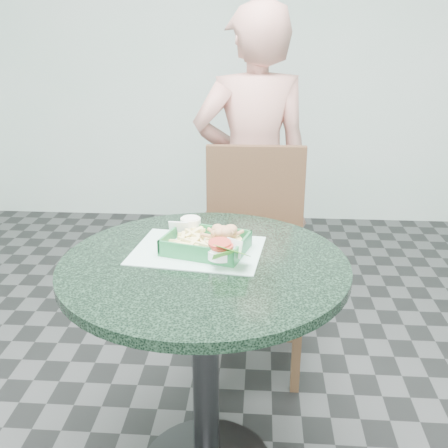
# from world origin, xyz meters

# --- Properties ---
(wall_back) EXTENTS (4.00, 0.04, 2.80)m
(wall_back) POSITION_xyz_m (0.00, 2.50, 1.40)
(wall_back) COLOR silver
(wall_back) RESTS_ON ground
(cafe_table) EXTENTS (0.83, 0.83, 0.75)m
(cafe_table) POSITION_xyz_m (0.00, 0.00, 0.58)
(cafe_table) COLOR #282729
(cafe_table) RESTS_ON floor
(dining_chair) EXTENTS (0.42, 0.42, 0.93)m
(dining_chair) POSITION_xyz_m (0.13, 0.70, 0.53)
(dining_chair) COLOR #392216
(dining_chair) RESTS_ON floor
(diner_person) EXTENTS (0.62, 0.48, 1.51)m
(diner_person) POSITION_xyz_m (0.12, 1.02, 0.75)
(diner_person) COLOR tan
(diner_person) RESTS_ON floor
(placemat) EXTENTS (0.41, 0.32, 0.00)m
(placemat) POSITION_xyz_m (-0.03, 0.07, 0.75)
(placemat) COLOR #A3CBBC
(placemat) RESTS_ON cafe_table
(food_basket) EXTENTS (0.23, 0.17, 0.05)m
(food_basket) POSITION_xyz_m (-0.00, 0.07, 0.77)
(food_basket) COLOR #21723C
(food_basket) RESTS_ON placemat
(crab_sandwich) EXTENTS (0.11, 0.11, 0.07)m
(crab_sandwich) POSITION_xyz_m (0.05, 0.09, 0.80)
(crab_sandwich) COLOR #F3D37F
(crab_sandwich) RESTS_ON food_basket
(fries_pile) EXTENTS (0.15, 0.16, 0.05)m
(fries_pile) POSITION_xyz_m (-0.06, 0.07, 0.79)
(fries_pile) COLOR #FBE78C
(fries_pile) RESTS_ON food_basket
(sauce_ramekin) EXTENTS (0.06, 0.06, 0.04)m
(sauce_ramekin) POSITION_xyz_m (-0.09, 0.15, 0.80)
(sauce_ramekin) COLOR white
(sauce_ramekin) RESTS_ON food_basket
(garnish_cup) EXTENTS (0.12, 0.11, 0.05)m
(garnish_cup) POSITION_xyz_m (0.07, -0.00, 0.79)
(garnish_cup) COLOR white
(garnish_cup) RESTS_ON food_basket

